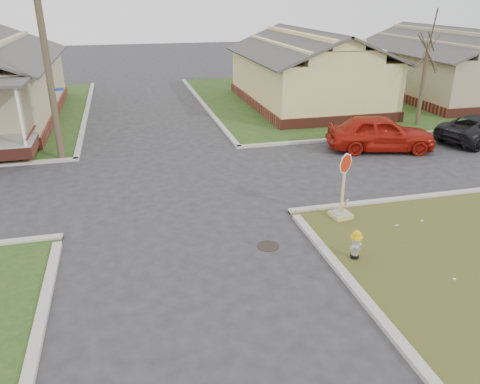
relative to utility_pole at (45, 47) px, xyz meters
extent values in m
plane|color=#28272A|center=(4.20, -8.90, -4.66)|extent=(120.00, 120.00, 0.00)
cube|color=#234016|center=(26.20, 9.10, -4.64)|extent=(37.00, 19.00, 0.05)
cylinder|color=black|center=(6.40, -9.40, -4.66)|extent=(0.64, 0.64, 0.01)
cube|color=maroon|center=(14.20, 7.60, -4.36)|extent=(7.20, 11.20, 0.60)
cube|color=#ECD98B|center=(14.20, 7.60, -2.76)|extent=(7.00, 11.00, 2.60)
cube|color=maroon|center=(24.20, 7.60, -4.36)|extent=(7.20, 11.20, 0.60)
cube|color=tan|center=(24.20, 7.60, -2.76)|extent=(7.00, 11.00, 2.60)
cylinder|color=#3E3323|center=(0.00, 0.00, -0.16)|extent=(0.28, 0.28, 9.00)
cylinder|color=#3E3323|center=(18.20, 1.30, -2.51)|extent=(0.22, 0.22, 4.20)
cylinder|color=black|center=(8.44, -10.65, -4.56)|extent=(0.23, 0.23, 0.10)
cylinder|color=#B8B7BC|center=(8.44, -10.65, -4.27)|extent=(0.20, 0.20, 0.48)
sphere|color=#B8B7BC|center=(8.44, -10.65, -4.03)|extent=(0.20, 0.20, 0.20)
cylinder|color=yellow|center=(8.44, -10.65, -3.99)|extent=(0.31, 0.31, 0.06)
cylinder|color=yellow|center=(8.44, -10.65, -3.92)|extent=(0.23, 0.23, 0.10)
sphere|color=yellow|center=(8.44, -10.65, -3.86)|extent=(0.16, 0.16, 0.16)
cube|color=tan|center=(9.17, -8.25, -4.54)|extent=(0.59, 0.59, 0.14)
cube|color=#A09B92|center=(9.17, -8.25, -4.45)|extent=(0.48, 0.48, 0.04)
cube|color=tan|center=(9.17, -8.25, -3.51)|extent=(0.09, 0.04, 2.01)
cylinder|color=#B1220B|center=(9.17, -8.29, -2.79)|extent=(0.54, 0.24, 0.57)
cylinder|color=white|center=(9.17, -8.28, -2.79)|extent=(0.61, 0.27, 0.65)
imported|color=#9D160B|center=(13.95, -2.16, -3.85)|extent=(5.07, 3.04, 1.62)
imported|color=black|center=(19.33, -2.07, -4.02)|extent=(5.06, 3.48, 1.29)
camera|label=1|loc=(2.79, -20.47, 1.94)|focal=35.00mm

